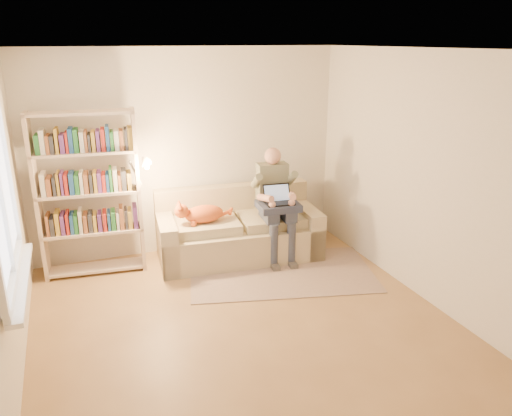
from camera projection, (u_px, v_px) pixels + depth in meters
name	position (u px, v px, depth m)	size (l,w,h in m)	color
floor	(249.00, 331.00, 4.81)	(4.50, 4.50, 0.00)	olive
ceiling	(248.00, 49.00, 3.98)	(4.00, 4.50, 0.02)	white
wall_right	(433.00, 182.00, 5.08)	(0.02, 4.50, 2.60)	silver
wall_back	(188.00, 152.00, 6.39)	(4.00, 0.02, 2.60)	silver
wall_front	(410.00, 340.00, 2.41)	(4.00, 0.02, 2.60)	silver
window	(6.00, 215.00, 3.89)	(0.12, 1.52, 1.69)	white
sofa	(238.00, 233.00, 6.42)	(2.11, 1.10, 0.86)	tan
person	(275.00, 197.00, 6.24)	(0.43, 0.64, 1.41)	gray
cat	(201.00, 214.00, 6.06)	(0.74, 0.30, 0.27)	orange
blanket	(276.00, 206.00, 6.14)	(0.50, 0.41, 0.08)	#282F47
laptop	(276.00, 198.00, 6.12)	(0.37, 0.32, 0.28)	black
bookshelf	(89.00, 186.00, 5.72)	(1.29, 0.47, 1.95)	beige
rug	(282.00, 273.00, 6.01)	(2.17, 1.28, 0.01)	gray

